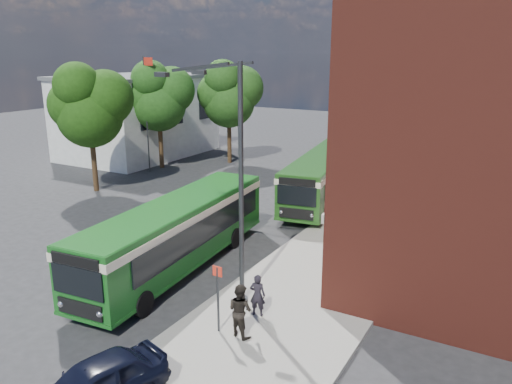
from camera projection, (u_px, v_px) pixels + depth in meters
The scene contains 14 objects.
ground at pixel (169, 259), 23.17m from camera, with size 120.00×120.00×0.00m, color #28282B.
pavement at pixel (368, 232), 26.52m from camera, with size 6.00×48.00×0.15m, color gray.
kerb_line at pixel (315, 223), 27.99m from camera, with size 0.12×48.00×0.01m, color beige.
white_building at pixel (138, 116), 45.80m from camera, with size 9.40×13.40×7.30m.
flagpole at pixel (147, 110), 38.63m from camera, with size 0.95×0.10×9.00m.
street_lamp at pixel (232, 182), 17.90m from camera, with size 2.96×2.38×9.00m.
bus_stop_sign at pixel (218, 295), 16.59m from camera, with size 0.35×0.08×2.52m.
bus_front at pixel (177, 229), 21.77m from camera, with size 3.60×12.23×3.02m.
bus_rear at pixel (324, 172), 32.03m from camera, with size 4.43×12.75×3.02m.
pedestrian_a at pixel (258, 295), 17.76m from camera, with size 0.58×0.38×1.57m, color black.
pedestrian_b at pixel (240, 310), 16.46m from camera, with size 0.90×0.70×1.84m, color black.
tree_left at pixel (89, 105), 32.98m from camera, with size 5.17×4.91×8.72m.
tree_mid at pixel (158, 96), 39.92m from camera, with size 5.17×4.92×8.73m.
tree_right at pixel (229, 93), 41.82m from camera, with size 5.18×4.93×8.75m.
Camera 1 is at (14.13, -16.66, 9.29)m, focal length 35.00 mm.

